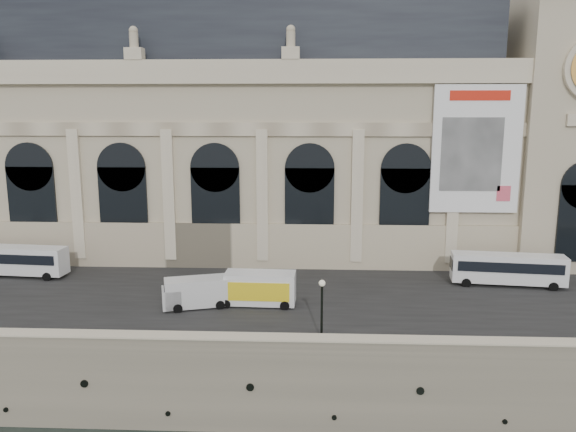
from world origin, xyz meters
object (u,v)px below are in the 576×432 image
at_px(lamp_right, 322,311).
at_px(box_truck, 255,289).
at_px(bus_left, 15,260).
at_px(bus_right, 508,268).
at_px(van_c, 194,293).

bearing_deg(lamp_right, box_truck, 126.55).
xyz_separation_m(bus_left, bus_right, (49.70, -0.94, -0.01)).
height_order(bus_left, bus_right, bus_left).
xyz_separation_m(bus_left, lamp_right, (31.35, -15.17, 0.59)).
bearing_deg(bus_right, bus_left, 178.91).
bearing_deg(lamp_right, bus_left, 154.17).
distance_m(bus_left, lamp_right, 34.83).
height_order(bus_right, lamp_right, lamp_right).
distance_m(van_c, lamp_right, 13.01).
xyz_separation_m(bus_right, lamp_right, (-18.35, -14.23, 0.60)).
bearing_deg(bus_right, box_truck, -164.83).
bearing_deg(van_c, bus_left, 157.60).
bearing_deg(box_truck, bus_right, 15.17).
xyz_separation_m(van_c, lamp_right, (11.04, -6.80, 1.04)).
bearing_deg(box_truck, bus_left, 163.76).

